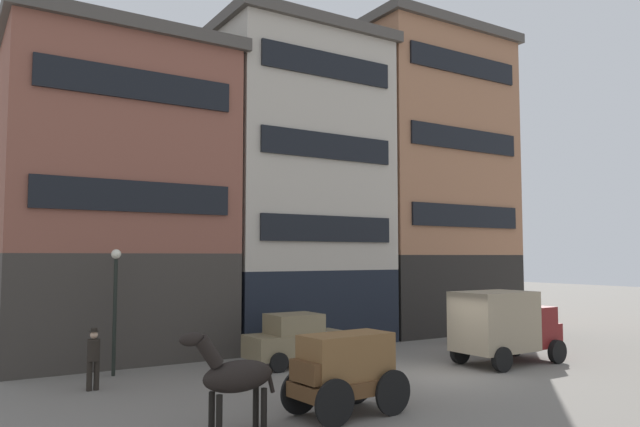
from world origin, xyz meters
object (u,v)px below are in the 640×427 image
Objects in this scene: sedan_dark at (297,339)px; streetlamp_curbside at (115,293)px; delivery_truck_near at (505,324)px; cargo_wagon at (345,368)px; pedestrian_officer at (93,356)px; fire_hydrant_curbside at (450,334)px; draft_horse at (234,376)px.

streetlamp_curbside is at bearing 165.64° from sedan_dark.
delivery_truck_near is at bearing -23.07° from streetlamp_curbside.
delivery_truck_near reaches higher than cargo_wagon.
pedestrian_officer is at bearing -118.76° from streetlamp_curbside.
fire_hydrant_curbside is (15.42, 1.20, -0.55)m from pedestrian_officer.
delivery_truck_near is 13.70m from streetlamp_curbside.
fire_hydrant_curbside is at bearing 34.30° from cargo_wagon.
pedestrian_officer is (-4.66, 6.14, -0.17)m from cargo_wagon.
pedestrian_officer is (-1.71, 6.14, -0.29)m from draft_horse.
sedan_dark is 2.06× the size of pedestrian_officer.
sedan_dark is 7.02m from pedestrian_officer.
delivery_truck_near is 5.28× the size of fire_hydrant_curbside.
pedestrian_officer is 2.16× the size of fire_hydrant_curbside.
cargo_wagon is at bearing -52.81° from pedestrian_officer.
cargo_wagon is 7.71m from pedestrian_officer.
streetlamp_curbside is (-12.55, 5.34, 1.25)m from delivery_truck_near.
sedan_dark is (-6.55, 3.81, -0.51)m from delivery_truck_near.
draft_horse reaches higher than fire_hydrant_curbside.
sedan_dark is at bearing -14.36° from streetlamp_curbside.
cargo_wagon is 2.95m from draft_horse.
sedan_dark is 4.46× the size of fire_hydrant_curbside.
draft_horse reaches higher than sedan_dark.
pedestrian_officer is 2.70m from streetlamp_curbside.
cargo_wagon is 3.61× the size of fire_hydrant_curbside.
fire_hydrant_curbside is (10.76, 7.34, -0.72)m from cargo_wagon.
streetlamp_curbside reaches higher than draft_horse.
delivery_truck_near is 1.18× the size of sedan_dark.
sedan_dark is at bearing 50.58° from draft_horse.
delivery_truck_near is at bearing 12.57° from draft_horse.
streetlamp_curbside reaches higher than cargo_wagon.
cargo_wagon is 6.87m from sedan_dark.
delivery_truck_near reaches higher than sedan_dark.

